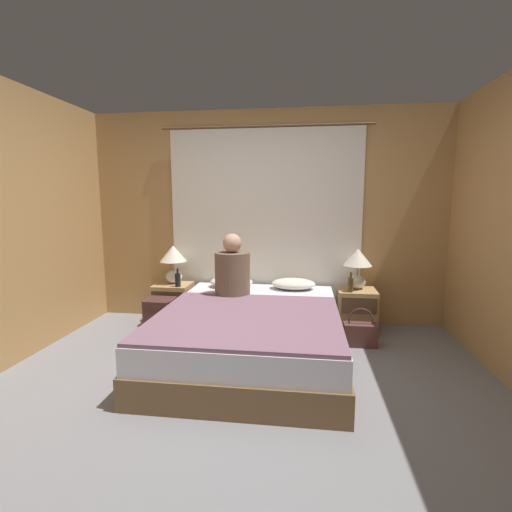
{
  "coord_description": "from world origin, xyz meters",
  "views": [
    {
      "loc": [
        0.47,
        -2.51,
        1.47
      ],
      "look_at": [
        0.0,
        1.07,
        0.92
      ],
      "focal_mm": 26.0,
      "sensor_mm": 36.0,
      "label": 1
    }
  ],
  "objects_px": {
    "bed": "(252,334)",
    "pillow_left": "(231,282)",
    "nightstand_left": "(173,304)",
    "backpack_on_floor": "(160,314)",
    "beer_bottle_on_left_stand": "(178,280)",
    "beer_bottle_on_right_stand": "(350,284)",
    "lamp_right": "(358,263)",
    "nightstand_right": "(356,311)",
    "pillow_right": "(293,284)",
    "handbag_on_floor": "(360,334)",
    "person_left_in_bed": "(232,271)",
    "lamp_left": "(173,259)"
  },
  "relations": [
    {
      "from": "nightstand_left",
      "to": "handbag_on_floor",
      "type": "relative_size",
      "value": 1.23
    },
    {
      "from": "nightstand_left",
      "to": "nightstand_right",
      "type": "xyz_separation_m",
      "value": [
        2.12,
        0.0,
        0.0
      ]
    },
    {
      "from": "nightstand_right",
      "to": "lamp_left",
      "type": "height_order",
      "value": "lamp_left"
    },
    {
      "from": "pillow_left",
      "to": "handbag_on_floor",
      "type": "relative_size",
      "value": 1.25
    },
    {
      "from": "beer_bottle_on_left_stand",
      "to": "backpack_on_floor",
      "type": "relative_size",
      "value": 0.52
    },
    {
      "from": "handbag_on_floor",
      "to": "pillow_right",
      "type": "bearing_deg",
      "value": 149.02
    },
    {
      "from": "beer_bottle_on_left_stand",
      "to": "backpack_on_floor",
      "type": "distance_m",
      "value": 0.44
    },
    {
      "from": "pillow_left",
      "to": "beer_bottle_on_left_stand",
      "type": "distance_m",
      "value": 0.61
    },
    {
      "from": "nightstand_left",
      "to": "backpack_on_floor",
      "type": "bearing_deg",
      "value": -92.04
    },
    {
      "from": "nightstand_left",
      "to": "handbag_on_floor",
      "type": "height_order",
      "value": "nightstand_left"
    },
    {
      "from": "nightstand_left",
      "to": "backpack_on_floor",
      "type": "xyz_separation_m",
      "value": [
        -0.01,
        -0.37,
        -0.02
      ]
    },
    {
      "from": "nightstand_right",
      "to": "pillow_left",
      "type": "height_order",
      "value": "pillow_left"
    },
    {
      "from": "nightstand_left",
      "to": "pillow_right",
      "type": "relative_size",
      "value": 0.98
    },
    {
      "from": "lamp_left",
      "to": "beer_bottle_on_right_stand",
      "type": "xyz_separation_m",
      "value": [
        2.03,
        -0.17,
        -0.21
      ]
    },
    {
      "from": "pillow_left",
      "to": "person_left_in_bed",
      "type": "relative_size",
      "value": 0.75
    },
    {
      "from": "nightstand_right",
      "to": "handbag_on_floor",
      "type": "bearing_deg",
      "value": -91.33
    },
    {
      "from": "pillow_left",
      "to": "handbag_on_floor",
      "type": "bearing_deg",
      "value": -16.49
    },
    {
      "from": "bed",
      "to": "nightstand_left",
      "type": "xyz_separation_m",
      "value": [
        -1.06,
        0.82,
        0.01
      ]
    },
    {
      "from": "lamp_right",
      "to": "backpack_on_floor",
      "type": "relative_size",
      "value": 1.11
    },
    {
      "from": "bed",
      "to": "beer_bottle_on_left_stand",
      "type": "xyz_separation_m",
      "value": [
        -0.95,
        0.71,
        0.33
      ]
    },
    {
      "from": "lamp_right",
      "to": "pillow_right",
      "type": "xyz_separation_m",
      "value": [
        -0.7,
        -0.04,
        -0.25
      ]
    },
    {
      "from": "lamp_right",
      "to": "pillow_left",
      "type": "bearing_deg",
      "value": -178.25
    },
    {
      "from": "nightstand_left",
      "to": "lamp_left",
      "type": "distance_m",
      "value": 0.53
    },
    {
      "from": "backpack_on_floor",
      "to": "handbag_on_floor",
      "type": "distance_m",
      "value": 2.13
    },
    {
      "from": "lamp_left",
      "to": "pillow_left",
      "type": "bearing_deg",
      "value": -3.52
    },
    {
      "from": "backpack_on_floor",
      "to": "handbag_on_floor",
      "type": "relative_size",
      "value": 1.03
    },
    {
      "from": "nightstand_left",
      "to": "beer_bottle_on_left_stand",
      "type": "height_order",
      "value": "beer_bottle_on_left_stand"
    },
    {
      "from": "lamp_right",
      "to": "backpack_on_floor",
      "type": "bearing_deg",
      "value": -168.71
    },
    {
      "from": "nightstand_left",
      "to": "pillow_left",
      "type": "height_order",
      "value": "pillow_left"
    },
    {
      "from": "pillow_left",
      "to": "beer_bottle_on_left_stand",
      "type": "xyz_separation_m",
      "value": [
        -0.6,
        -0.13,
        0.04
      ]
    },
    {
      "from": "lamp_left",
      "to": "beer_bottle_on_left_stand",
      "type": "bearing_deg",
      "value": -57.92
    },
    {
      "from": "beer_bottle_on_left_stand",
      "to": "handbag_on_floor",
      "type": "xyz_separation_m",
      "value": [
        2.0,
        -0.29,
        -0.44
      ]
    },
    {
      "from": "pillow_right",
      "to": "beer_bottle_on_left_stand",
      "type": "height_order",
      "value": "beer_bottle_on_left_stand"
    },
    {
      "from": "bed",
      "to": "nightstand_right",
      "type": "bearing_deg",
      "value": 37.83
    },
    {
      "from": "pillow_right",
      "to": "handbag_on_floor",
      "type": "relative_size",
      "value": 1.25
    },
    {
      "from": "nightstand_right",
      "to": "backpack_on_floor",
      "type": "xyz_separation_m",
      "value": [
        -2.13,
        -0.37,
        -0.02
      ]
    },
    {
      "from": "bed",
      "to": "beer_bottle_on_right_stand",
      "type": "xyz_separation_m",
      "value": [
        0.97,
        0.71,
        0.34
      ]
    },
    {
      "from": "lamp_right",
      "to": "nightstand_left",
      "type": "bearing_deg",
      "value": -178.49
    },
    {
      "from": "pillow_left",
      "to": "beer_bottle_on_right_stand",
      "type": "distance_m",
      "value": 1.33
    },
    {
      "from": "pillow_left",
      "to": "person_left_in_bed",
      "type": "xyz_separation_m",
      "value": [
        0.09,
        -0.38,
        0.21
      ]
    },
    {
      "from": "pillow_right",
      "to": "nightstand_right",
      "type": "bearing_deg",
      "value": -1.01
    },
    {
      "from": "nightstand_left",
      "to": "handbag_on_floor",
      "type": "xyz_separation_m",
      "value": [
        2.11,
        -0.4,
        -0.12
      ]
    },
    {
      "from": "bed",
      "to": "pillow_left",
      "type": "bearing_deg",
      "value": 113.11
    },
    {
      "from": "person_left_in_bed",
      "to": "nightstand_right",
      "type": "bearing_deg",
      "value": 15.57
    },
    {
      "from": "bed",
      "to": "lamp_left",
      "type": "distance_m",
      "value": 1.48
    },
    {
      "from": "pillow_left",
      "to": "pillow_right",
      "type": "relative_size",
      "value": 1.0
    },
    {
      "from": "person_left_in_bed",
      "to": "beer_bottle_on_left_stand",
      "type": "bearing_deg",
      "value": 159.62
    },
    {
      "from": "bed",
      "to": "pillow_right",
      "type": "xyz_separation_m",
      "value": [
        0.36,
        0.84,
        0.3
      ]
    },
    {
      "from": "person_left_in_bed",
      "to": "beer_bottle_on_right_stand",
      "type": "xyz_separation_m",
      "value": [
        1.24,
        0.26,
        -0.16
      ]
    },
    {
      "from": "handbag_on_floor",
      "to": "pillow_left",
      "type": "bearing_deg",
      "value": 163.51
    }
  ]
}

